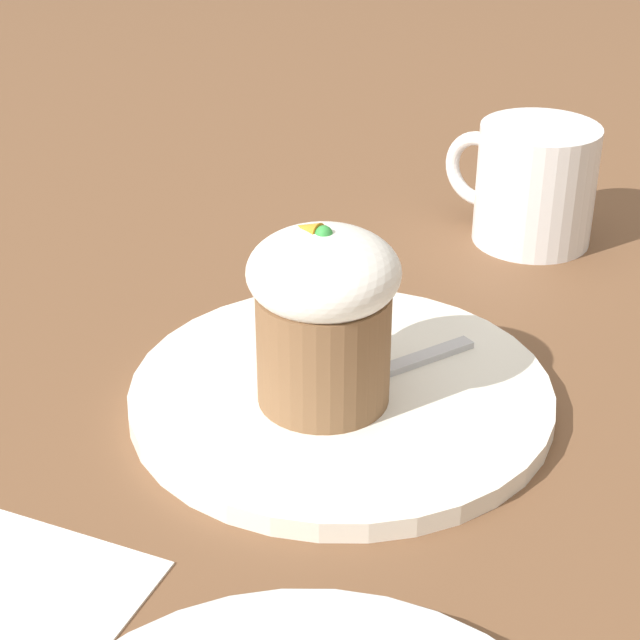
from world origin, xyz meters
name	(u,v)px	position (x,y,z in m)	size (l,w,h in m)	color
ground_plane	(341,403)	(0.00, 0.00, 0.00)	(4.00, 4.00, 0.00)	brown
dessert_plate	(341,394)	(0.00, 0.00, 0.01)	(0.24, 0.24, 0.01)	white
carrot_cake	(320,311)	(0.00, 0.02, 0.07)	(0.08, 0.08, 0.11)	brown
spoon	(359,378)	(-0.01, -0.01, 0.02)	(0.06, 0.12, 0.01)	#B7B7BC
coffee_cup	(533,184)	(0.03, -0.27, 0.04)	(0.12, 0.09, 0.09)	white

